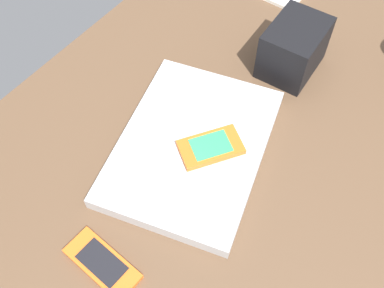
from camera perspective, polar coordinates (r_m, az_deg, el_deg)
desk_surface at (r=80.61cm, az=4.42°, el=-0.41°), size 120.00×80.00×3.00cm
laptop_closed at (r=77.15cm, az=0.00°, el=-0.31°), size 37.59×31.39×2.52cm
cell_phone_on_laptop at (r=74.97cm, az=2.38°, el=-0.39°), size 11.87×10.71×1.19cm
cell_phone_on_desk at (r=70.05cm, az=-11.32°, el=-14.66°), size 5.91×12.32×1.10cm
desk_organizer at (r=89.10cm, az=12.82°, el=11.76°), size 13.07×10.14×10.07cm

